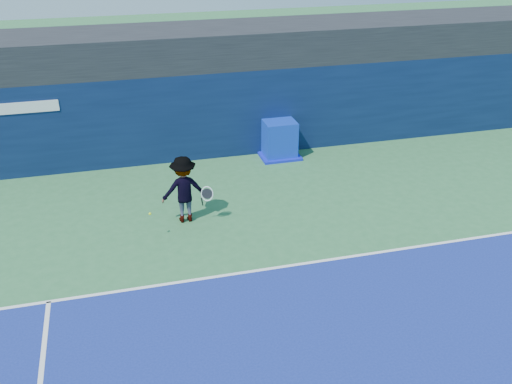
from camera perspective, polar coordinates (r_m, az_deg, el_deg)
ground at (r=11.77m, az=4.80°, el=-15.84°), size 80.00×80.00×0.00m
baseline at (r=14.00m, az=0.80°, el=-7.76°), size 24.00×0.10×0.01m
stadium_band at (r=20.31m, az=-5.66°, el=14.36°), size 36.00×3.00×1.20m
back_wall_assembly at (r=19.93m, az=-4.92°, el=7.86°), size 36.00×1.03×3.00m
equipment_cart at (r=20.00m, az=2.29°, el=5.24°), size 1.37×1.37×1.31m
tennis_player at (r=15.76m, az=-7.22°, el=0.26°), size 1.40×0.77×1.92m
tennis_ball at (r=15.05m, az=-10.55°, el=-2.15°), size 0.07×0.07×0.07m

